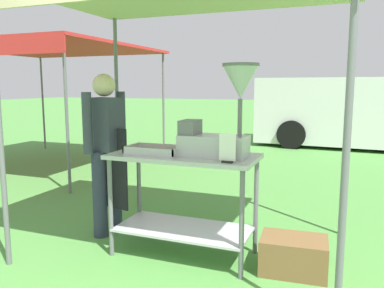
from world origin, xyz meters
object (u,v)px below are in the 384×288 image
Objects in this scene: supply_crate at (293,255)px; donut_tray at (155,152)px; donut_cart at (184,183)px; neighbour_tent at (47,50)px; van_white at (363,112)px; menu_sign at (227,150)px; vendor at (106,146)px; donut_fryer at (223,119)px.

donut_tray is at bearing -176.14° from supply_crate.
supply_crate is at bearing 0.33° from donut_cart.
supply_crate is (0.95, 0.01, -0.51)m from donut_cart.
neighbour_tent is (-3.61, 2.83, 1.21)m from donut_tray.
van_white reaches higher than donut_tray.
van_white reaches higher than supply_crate.
neighbour_tent reaches higher than donut_tray.
menu_sign is (0.70, -0.15, 0.07)m from donut_tray.
neighbour_tent is (-2.94, 2.57, 1.24)m from vendor.
vendor is 0.32× the size of van_white.
donut_tray is at bearing -38.10° from neighbour_tent.
supply_crate is at bearing -29.79° from neighbour_tent.
donut_fryer reaches higher than menu_sign.
van_white is at bearing 70.08° from vendor.
van_white is (1.70, 7.36, 0.23)m from donut_cart.
donut_tray is 1.43m from supply_crate.
menu_sign is at bearing -16.53° from vendor.
van_white is (1.24, 7.58, -0.13)m from menu_sign.
supply_crate is (0.60, 0.01, -1.08)m from donut_fryer.
menu_sign is 7.68m from van_white.
supply_crate is 0.16× the size of neighbour_tent.
vendor reaches higher than menu_sign.
donut_fryer is 3.35× the size of menu_sign.
van_white is at bearing 75.40° from donut_tray.
donut_tray is 4.74m from neighbour_tent.
van_white is at bearing 84.24° from supply_crate.
vendor is (-0.91, 0.18, 0.25)m from donut_cart.
donut_fryer is at bearing -8.62° from vendor.
donut_fryer is (0.35, -0.01, 0.57)m from donut_cart.
vendor is at bearing -41.16° from neighbour_tent.
supply_crate is at bearing 24.64° from menu_sign.
donut_cart is at bearing -35.59° from neighbour_tent.
donut_cart is 1.08m from supply_crate.
donut_cart is at bearing -11.32° from vendor.
menu_sign is at bearing -11.96° from donut_tray.
neighbour_tent reaches higher than donut_fryer.
vendor is 2.94× the size of supply_crate.
donut_cart is 0.79× the size of vendor.
menu_sign is 5.36m from neighbour_tent.
donut_tray is at bearing -104.60° from van_white.
donut_fryer is 0.33m from menu_sign.
donut_cart is 0.37m from donut_tray.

